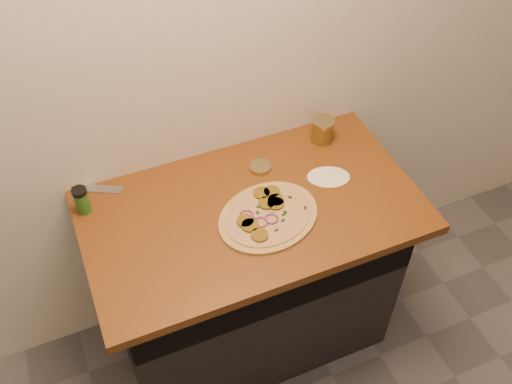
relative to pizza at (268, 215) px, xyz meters
name	(u,v)px	position (x,y,z in m)	size (l,w,h in m)	color
cabinet	(249,276)	(-0.03, 0.10, -0.48)	(1.10, 0.60, 0.86)	black
countertop	(251,210)	(-0.03, 0.07, -0.03)	(1.20, 0.70, 0.04)	brown
pizza	(268,215)	(0.00, 0.00, 0.00)	(0.46, 0.46, 0.03)	tan
chefs_knife	(76,187)	(-0.59, 0.40, 0.00)	(0.27, 0.16, 0.02)	#B7BAC1
mason_jar_lid	(260,167)	(0.07, 0.23, 0.00)	(0.08, 0.08, 0.02)	tan
salsa_jar	(323,130)	(0.36, 0.29, 0.04)	(0.09, 0.09, 0.10)	#9D1B0F
spice_shaker	(82,200)	(-0.58, 0.28, 0.04)	(0.05, 0.05, 0.11)	#285D1D
flour_spill	(329,177)	(0.29, 0.09, -0.01)	(0.16, 0.16, 0.00)	silver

